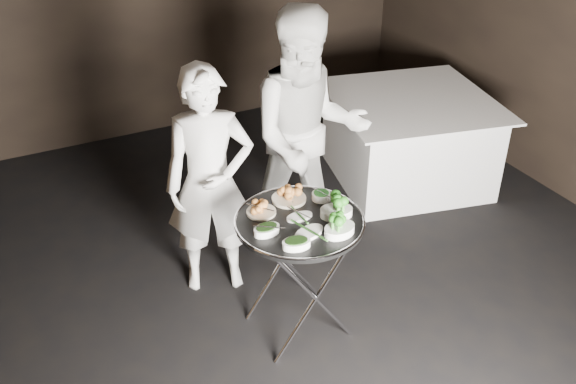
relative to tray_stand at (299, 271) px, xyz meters
name	(u,v)px	position (x,y,z in m)	size (l,w,h in m)	color
floor	(285,362)	(-0.21, -0.22, -0.49)	(6.00, 7.00, 0.05)	black
tray_stand	(299,271)	(0.00, 0.00, 0.00)	(0.56, 0.47, 0.82)	silver
serving_tray	(300,221)	(0.00, 0.00, 0.37)	(0.77, 0.77, 0.04)	black
potato_plate_a	(261,209)	(-0.17, 0.17, 0.41)	(0.18, 0.18, 0.06)	beige
potato_plate_b	(289,195)	(0.04, 0.22, 0.41)	(0.21, 0.21, 0.08)	beige
greens_bowl	(321,195)	(0.23, 0.14, 0.41)	(0.12, 0.12, 0.07)	white
asparagus_plate_a	(299,216)	(0.01, 0.02, 0.39)	(0.17, 0.09, 0.03)	white
asparagus_plate_b	(309,232)	(-0.02, -0.15, 0.40)	(0.22, 0.17, 0.04)	white
spinach_bowl_a	(267,229)	(-0.23, -0.04, 0.41)	(0.17, 0.12, 0.06)	white
spinach_bowl_b	(296,243)	(-0.14, -0.23, 0.41)	(0.18, 0.13, 0.07)	white
broccoli_bowl_a	(336,210)	(0.21, -0.06, 0.42)	(0.22, 0.19, 0.08)	white
broccoli_bowl_b	(340,228)	(0.14, -0.22, 0.41)	(0.21, 0.17, 0.08)	white
serving_utensils	(297,207)	(0.02, 0.07, 0.43)	(0.57, 0.42, 0.01)	silver
waiter_left	(210,183)	(-0.30, 0.69, 0.34)	(0.59, 0.39, 1.61)	silver
waiter_right	(308,136)	(0.48, 0.80, 0.46)	(0.90, 0.70, 1.84)	silver
dining_table	(408,139)	(1.76, 1.28, -0.07)	(1.35, 1.35, 0.77)	white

